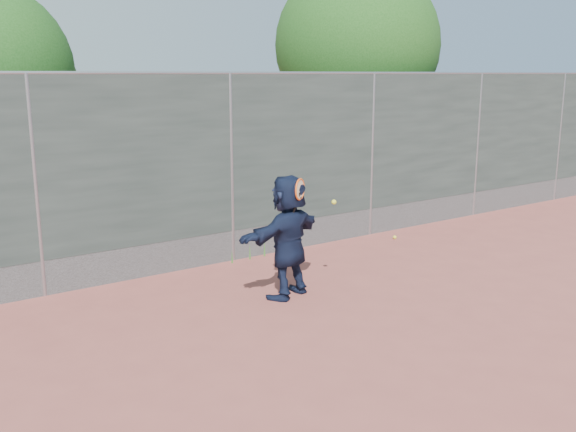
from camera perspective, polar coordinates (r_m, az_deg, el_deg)
ground at (r=7.92m, az=8.20°, el=-9.78°), size 80.00×80.00×0.00m
player at (r=8.66m, az=0.00°, el=-1.82°), size 1.64×0.96×1.69m
ball_ground at (r=12.02m, az=9.47°, el=-1.88°), size 0.07×0.07×0.07m
fence at (r=10.25m, az=-5.06°, el=4.60°), size 20.00×0.06×3.03m
swing_action at (r=8.42m, az=1.36°, el=2.15°), size 0.71×0.17×0.51m
tree_right at (r=14.75m, az=6.57°, el=14.41°), size 3.78×3.60×5.39m
weed_clump at (r=10.60m, az=-3.22°, el=-3.12°), size 0.68×0.07×0.30m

